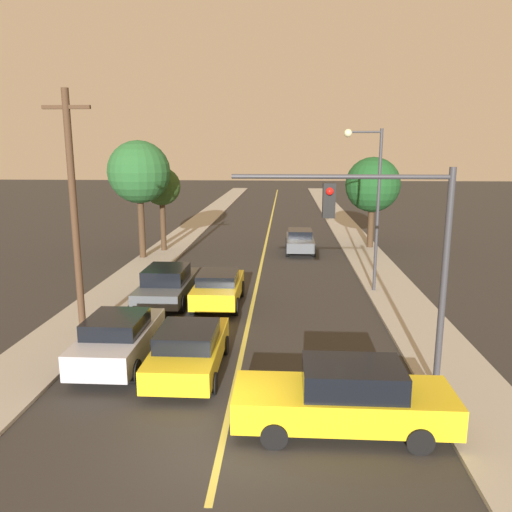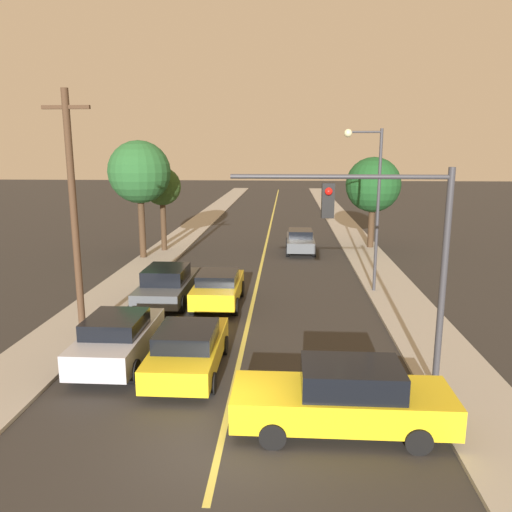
# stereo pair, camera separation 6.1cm
# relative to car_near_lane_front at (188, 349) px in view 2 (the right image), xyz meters

# --- Properties ---
(ground_plane) EXTENTS (200.00, 200.00, 0.00)m
(ground_plane) POSITION_rel_car_near_lane_front_xyz_m (1.45, -3.76, -0.74)
(ground_plane) COLOR #2D2B28
(road_surface) EXTENTS (10.35, 80.00, 0.01)m
(road_surface) POSITION_rel_car_near_lane_front_xyz_m (1.45, 32.24, -0.73)
(road_surface) COLOR #2D2B28
(road_surface) RESTS_ON ground
(sidewalk_left) EXTENTS (2.50, 80.00, 0.12)m
(sidewalk_left) POSITION_rel_car_near_lane_front_xyz_m (-4.97, 32.24, -0.68)
(sidewalk_left) COLOR #9E998E
(sidewalk_left) RESTS_ON ground
(sidewalk_right) EXTENTS (2.50, 80.00, 0.12)m
(sidewalk_right) POSITION_rel_car_near_lane_front_xyz_m (7.87, 32.24, -0.68)
(sidewalk_right) COLOR #9E998E
(sidewalk_right) RESTS_ON ground
(car_near_lane_front) EXTENTS (2.01, 4.39, 1.44)m
(car_near_lane_front) POSITION_rel_car_near_lane_front_xyz_m (0.00, 0.00, 0.00)
(car_near_lane_front) COLOR gold
(car_near_lane_front) RESTS_ON ground
(car_near_lane_second) EXTENTS (1.96, 4.22, 1.48)m
(car_near_lane_second) POSITION_rel_car_near_lane_front_xyz_m (0.00, 6.58, 0.05)
(car_near_lane_second) COLOR gold
(car_near_lane_second) RESTS_ON ground
(car_outer_lane_front) EXTENTS (1.97, 4.29, 1.59)m
(car_outer_lane_front) POSITION_rel_car_near_lane_front_xyz_m (-2.28, 0.47, 0.09)
(car_outer_lane_front) COLOR #A5A8B2
(car_outer_lane_front) RESTS_ON ground
(car_outer_lane_second) EXTENTS (2.06, 4.93, 1.58)m
(car_outer_lane_second) POSITION_rel_car_near_lane_front_xyz_m (-2.28, 6.95, 0.08)
(car_outer_lane_second) COLOR #474C51
(car_outer_lane_second) RESTS_ON ground
(car_far_oncoming) EXTENTS (1.85, 4.53, 1.46)m
(car_far_oncoming) POSITION_rel_car_near_lane_front_xyz_m (3.78, 18.17, 0.03)
(car_far_oncoming) COLOR #474C51
(car_far_oncoming) RESTS_ON ground
(car_crossing_right) EXTENTS (5.13, 1.90, 1.67)m
(car_crossing_right) POSITION_rel_car_near_lane_front_xyz_m (4.27, -2.93, 0.09)
(car_crossing_right) COLOR gold
(car_crossing_right) RESTS_ON ground
(traffic_signal_mast) EXTENTS (5.70, 0.42, 5.97)m
(traffic_signal_mast) POSITION_rel_car_near_lane_front_xyz_m (5.64, -0.75, 3.50)
(traffic_signal_mast) COLOR #333338
(traffic_signal_mast) RESTS_ON ground
(streetlamp_right) EXTENTS (1.71, 0.36, 7.32)m
(streetlamp_right) POSITION_rel_car_near_lane_front_xyz_m (6.59, 8.92, 4.05)
(streetlamp_right) COLOR #333338
(streetlamp_right) RESTS_ON ground
(utility_pole_left) EXTENTS (1.60, 0.24, 8.35)m
(utility_pole_left) POSITION_rel_car_near_lane_front_xyz_m (-4.32, 2.64, 3.72)
(utility_pole_left) COLOR #422D1E
(utility_pole_left) RESTS_ON ground
(tree_left_near) EXTENTS (2.40, 2.40, 5.33)m
(tree_left_near) POSITION_rel_car_near_lane_front_xyz_m (-5.09, 17.78, 3.44)
(tree_left_near) COLOR #3D2B1C
(tree_left_near) RESTS_ON ground
(tree_left_far) EXTENTS (3.67, 3.67, 6.97)m
(tree_left_far) POSITION_rel_car_near_lane_front_xyz_m (-5.83, 15.52, 4.48)
(tree_left_far) COLOR #3D2B1C
(tree_left_far) RESTS_ON ground
(tree_right_near) EXTENTS (3.59, 3.59, 5.97)m
(tree_right_near) POSITION_rel_car_near_lane_front_xyz_m (8.52, 19.63, 3.53)
(tree_right_near) COLOR #3D2B1C
(tree_right_near) RESTS_ON ground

